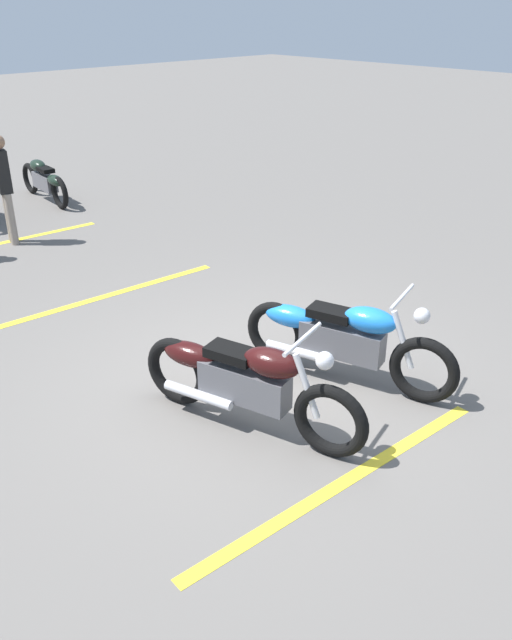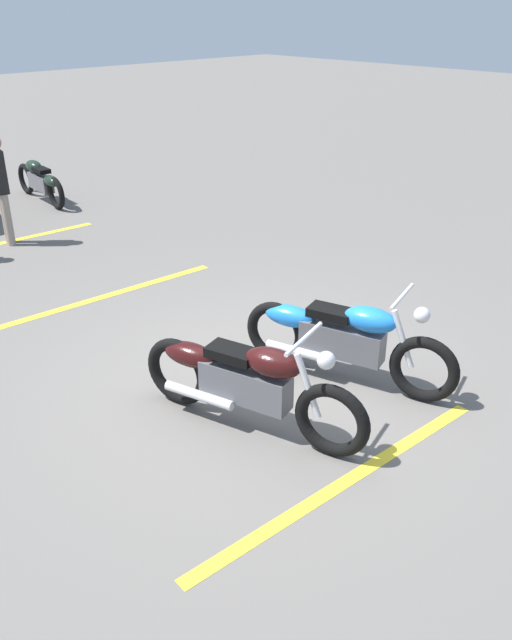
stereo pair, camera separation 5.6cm
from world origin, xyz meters
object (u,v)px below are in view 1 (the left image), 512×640
object	(u,v)px
motorcycle_bright_foreground	(341,338)
motorcycle_dark_foreground	(243,380)
bystander_near_row	(4,184)
motorcycle_row_far_left	(45,180)

from	to	relation	value
motorcycle_bright_foreground	motorcycle_dark_foreground	world-z (taller)	same
motorcycle_dark_foreground	bystander_near_row	distance (m)	6.12
motorcycle_bright_foreground	motorcycle_row_far_left	bearing A→B (deg)	156.40
motorcycle_dark_foreground	motorcycle_row_far_left	xyz separation A→B (m)	(7.85, -2.20, -0.06)
motorcycle_row_far_left	motorcycle_dark_foreground	bearing A→B (deg)	168.92
motorcycle_bright_foreground	bystander_near_row	size ratio (longest dim) A/B	1.30
motorcycle_dark_foreground	motorcycle_bright_foreground	bearing A→B (deg)	70.90
motorcycle_bright_foreground	motorcycle_row_far_left	xyz separation A→B (m)	(7.93, -0.96, -0.06)
motorcycle_row_far_left	motorcycle_bright_foreground	bearing A→B (deg)	177.64
motorcycle_bright_foreground	motorcycle_dark_foreground	xyz separation A→B (m)	(0.07, 1.24, 0.00)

